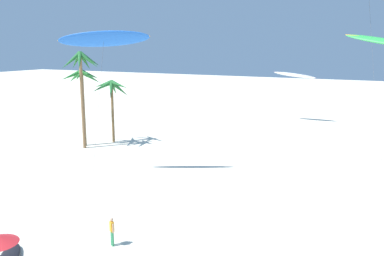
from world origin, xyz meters
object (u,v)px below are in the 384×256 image
object	(u,v)px
palm_tree_2	(82,84)
person_foreground_walker	(112,230)
flying_kite_6	(295,75)
palm_tree_0	(112,91)
flying_kite_1	(104,39)
palm_tree_1	(81,68)

from	to	relation	value
palm_tree_2	person_foreground_walker	distance (m)	27.27
palm_tree_2	flying_kite_6	world-z (taller)	palm_tree_2
palm_tree_0	flying_kite_1	size ratio (longest dim) A/B	0.58
palm_tree_2	flying_kite_6	distance (m)	32.50
palm_tree_1	person_foreground_walker	distance (m)	26.60
palm_tree_2	flying_kite_1	xyz separation A→B (m)	(10.14, -8.36, 4.98)
person_foreground_walker	palm_tree_1	bearing A→B (deg)	134.84
palm_tree_0	person_foreground_walker	world-z (taller)	palm_tree_0
flying_kite_1	person_foreground_walker	xyz separation A→B (m)	(8.48, -10.53, -11.34)
palm_tree_0	palm_tree_2	world-z (taller)	palm_tree_2
palm_tree_2	person_foreground_walker	world-z (taller)	palm_tree_2
flying_kite_6	palm_tree_2	bearing A→B (deg)	-124.38
palm_tree_2	flying_kite_1	world-z (taller)	flying_kite_1
flying_kite_6	palm_tree_1	bearing A→B (deg)	-122.31
palm_tree_0	flying_kite_1	xyz separation A→B (m)	(8.19, -11.31, 5.92)
palm_tree_1	flying_kite_1	distance (m)	12.33
flying_kite_6	person_foreground_walker	size ratio (longest dim) A/B	4.57
flying_kite_1	flying_kite_6	xyz separation A→B (m)	(8.22, 35.19, -5.02)
palm_tree_2	palm_tree_0	bearing A→B (deg)	56.65
flying_kite_6	flying_kite_1	bearing A→B (deg)	-103.15
palm_tree_0	palm_tree_1	world-z (taller)	palm_tree_1
palm_tree_0	palm_tree_1	bearing A→B (deg)	-106.55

